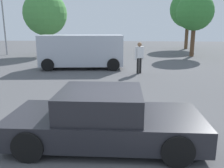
# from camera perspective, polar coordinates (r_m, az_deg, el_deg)

# --- Properties ---
(ground_plane) EXTENTS (80.00, 80.00, 0.00)m
(ground_plane) POSITION_cam_1_polar(r_m,az_deg,el_deg) (5.60, 0.50, -13.95)
(ground_plane) COLOR #515154
(sedan_foreground) EXTENTS (4.30, 2.00, 1.24)m
(sedan_foreground) POSITION_cam_1_polar(r_m,az_deg,el_deg) (5.40, -1.90, -8.38)
(sedan_foreground) COLOR #232328
(sedan_foreground) RESTS_ON ground_plane
(van_white) EXTENTS (5.29, 2.63, 2.09)m
(van_white) POSITION_cam_1_polar(r_m,az_deg,el_deg) (15.27, -7.29, 7.99)
(van_white) COLOR #B2B7C1
(van_white) RESTS_ON ground_plane
(pedestrian) EXTENTS (0.51, 0.41, 1.76)m
(pedestrian) POSITION_cam_1_polar(r_m,az_deg,el_deg) (13.54, 6.58, 6.95)
(pedestrian) COLOR black
(pedestrian) RESTS_ON ground_plane
(light_post_near) EXTENTS (0.44, 0.44, 6.84)m
(light_post_near) POSITION_cam_1_polar(r_m,az_deg,el_deg) (24.88, -24.91, 16.99)
(light_post_near) COLOR gray
(light_post_near) RESTS_ON ground_plane
(tree_back_left) EXTENTS (3.20, 3.20, 5.45)m
(tree_back_left) POSITION_cam_1_polar(r_m,az_deg,el_deg) (22.59, 19.27, 15.97)
(tree_back_left) COLOR brown
(tree_back_left) RESTS_ON ground_plane
(tree_back_center) EXTENTS (4.29, 4.29, 6.78)m
(tree_back_center) POSITION_cam_1_polar(r_m,az_deg,el_deg) (30.40, 17.89, 16.75)
(tree_back_center) COLOR brown
(tree_back_center) RESTS_ON ground_plane
(tree_back_right) EXTENTS (3.88, 3.88, 5.69)m
(tree_back_right) POSITION_cam_1_polar(r_m,az_deg,el_deg) (22.95, -15.75, 15.93)
(tree_back_right) COLOR brown
(tree_back_right) RESTS_ON ground_plane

